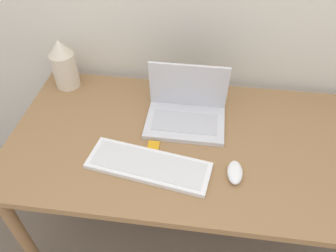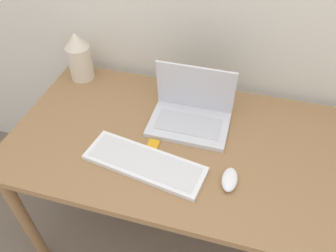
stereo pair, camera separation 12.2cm
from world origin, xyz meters
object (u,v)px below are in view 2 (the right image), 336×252
object	(u,v)px
mouse	(230,180)
vase	(79,57)
keyboard	(145,163)
laptop	(191,111)
mp3_player	(153,146)

from	to	relation	value
mouse	vase	world-z (taller)	vase
mouse	vase	xyz separation A→B (m)	(-0.78, 0.44, 0.10)
keyboard	laptop	bearing A→B (deg)	68.34
mouse	mp3_player	xyz separation A→B (m)	(-0.31, 0.09, -0.01)
laptop	mouse	distance (m)	0.34
laptop	mp3_player	size ratio (longest dim) A/B	5.27
keyboard	vase	distance (m)	0.65
keyboard	mouse	distance (m)	0.31
keyboard	mouse	bearing A→B (deg)	0.90
laptop	vase	distance (m)	0.60
mp3_player	vase	bearing A→B (deg)	143.35
laptop	keyboard	distance (m)	0.30
vase	mp3_player	size ratio (longest dim) A/B	3.89
laptop	vase	world-z (taller)	laptop
mouse	vase	distance (m)	0.90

